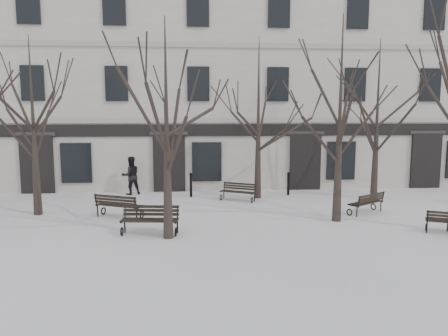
{
  "coord_description": "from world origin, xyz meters",
  "views": [
    {
      "loc": [
        -2.43,
        -14.1,
        4.1
      ],
      "look_at": [
        -1.1,
        3.0,
        1.83
      ],
      "focal_mm": 35.0,
      "sensor_mm": 36.0,
      "label": 1
    }
  ],
  "objects": [
    {
      "name": "ground",
      "position": [
        0.0,
        0.0,
        0.0
      ],
      "size": [
        100.0,
        100.0,
        0.0
      ],
      "primitive_type": "plane",
      "color": "white",
      "rests_on": "ground"
    },
    {
      "name": "building",
      "position": [
        0.0,
        12.96,
        5.52
      ],
      "size": [
        40.4,
        10.2,
        11.4
      ],
      "color": "beige",
      "rests_on": "ground"
    },
    {
      "name": "tree_1",
      "position": [
        -3.17,
        -0.29,
        4.35
      ],
      "size": [
        4.87,
        4.87,
        6.96
      ],
      "color": "black",
      "rests_on": "ground"
    },
    {
      "name": "tree_2",
      "position": [
        2.99,
        1.43,
        4.69
      ],
      "size": [
        5.25,
        5.25,
        7.5
      ],
      "color": "black",
      "rests_on": "ground"
    },
    {
      "name": "tree_4",
      "position": [
        -8.48,
        3.33,
        4.34
      ],
      "size": [
        4.87,
        4.87,
        6.95
      ],
      "color": "black",
      "rests_on": "ground"
    },
    {
      "name": "tree_5",
      "position": [
        0.72,
        5.97,
        4.62
      ],
      "size": [
        5.18,
        5.18,
        7.4
      ],
      "color": "black",
      "rests_on": "ground"
    },
    {
      "name": "tree_6",
      "position": [
        6.07,
        5.28,
        4.57
      ],
      "size": [
        5.12,
        5.12,
        7.31
      ],
      "color": "black",
      "rests_on": "ground"
    },
    {
      "name": "bench_0",
      "position": [
        -3.79,
        0.21,
        0.51
      ],
      "size": [
        1.94,
        0.88,
        0.95
      ],
      "rotation": [
        0.0,
        0.0,
        -0.11
      ],
      "color": "black",
      "rests_on": "ground"
    },
    {
      "name": "bench_1",
      "position": [
        -5.21,
        2.53,
        0.5
      ],
      "size": [
        1.93,
        1.37,
        0.93
      ],
      "rotation": [
        0.0,
        0.0,
        2.71
      ],
      "color": "black",
      "rests_on": "ground"
    },
    {
      "name": "bench_3",
      "position": [
        -0.27,
        5.37,
        0.44
      ],
      "size": [
        1.66,
        1.27,
        0.81
      ],
      "rotation": [
        0.0,
        0.0,
        -0.5
      ],
      "color": "black",
      "rests_on": "ground"
    },
    {
      "name": "bench_4",
      "position": [
        4.58,
        2.45,
        0.46
      ],
      "size": [
        1.73,
        1.42,
        0.85
      ],
      "rotation": [
        0.0,
        0.0,
        3.72
      ],
      "color": "black",
      "rests_on": "ground"
    },
    {
      "name": "bollard_a",
      "position": [
        -2.42,
        6.41,
        0.62
      ],
      "size": [
        0.15,
        0.15,
        1.17
      ],
      "color": "black",
      "rests_on": "ground"
    },
    {
      "name": "bollard_b",
      "position": [
        2.31,
        6.5,
        0.61
      ],
      "size": [
        0.15,
        0.15,
        1.13
      ],
      "color": "black",
      "rests_on": "ground"
    },
    {
      "name": "pedestrian_b",
      "position": [
        -5.34,
        7.24,
        0.0
      ],
      "size": [
        1.11,
        1.01,
        1.87
      ],
      "primitive_type": "imported",
      "rotation": [
        0.0,
        0.0,
        3.54
      ],
      "color": "black",
      "rests_on": "ground"
    }
  ]
}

